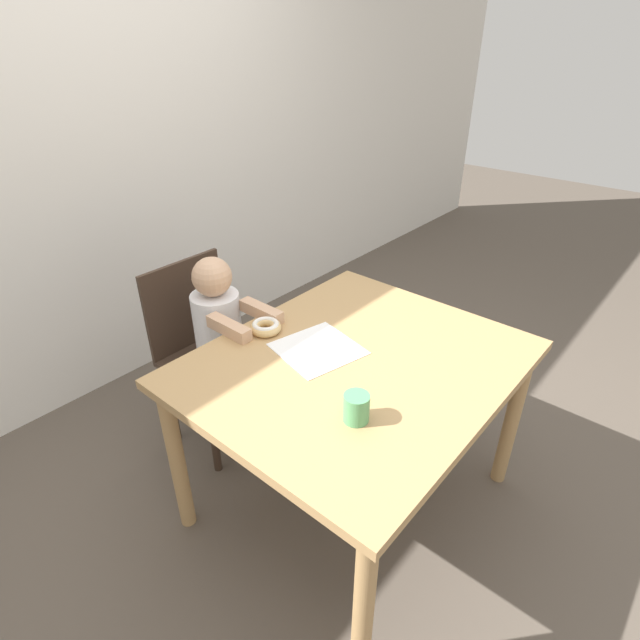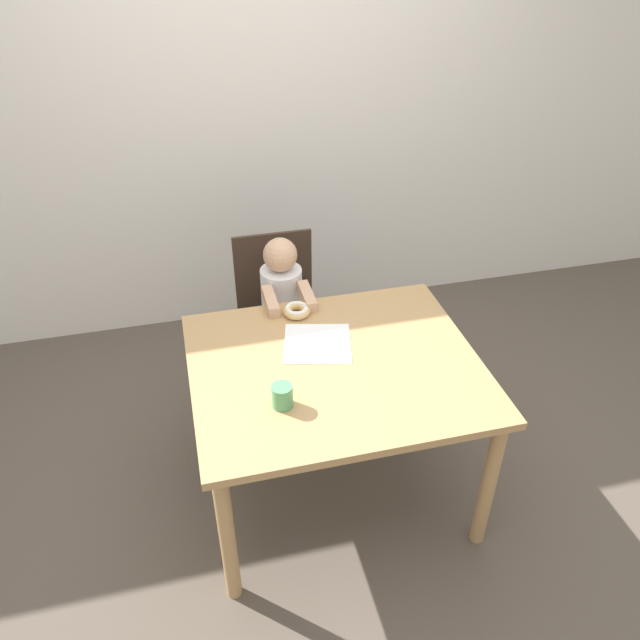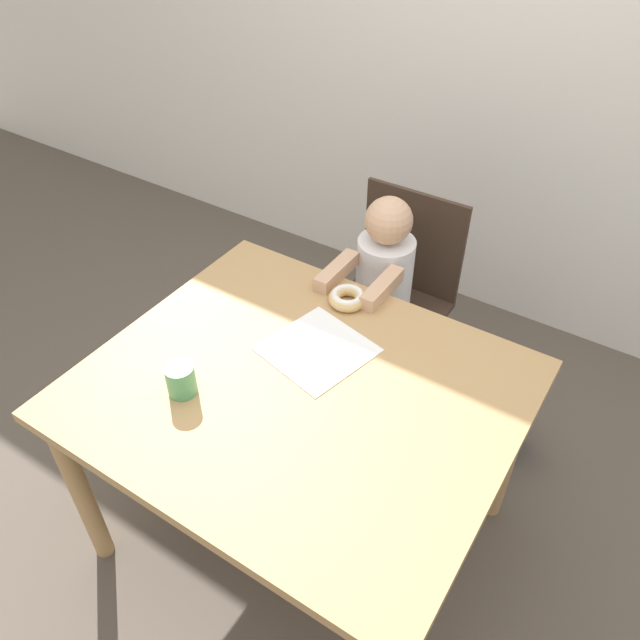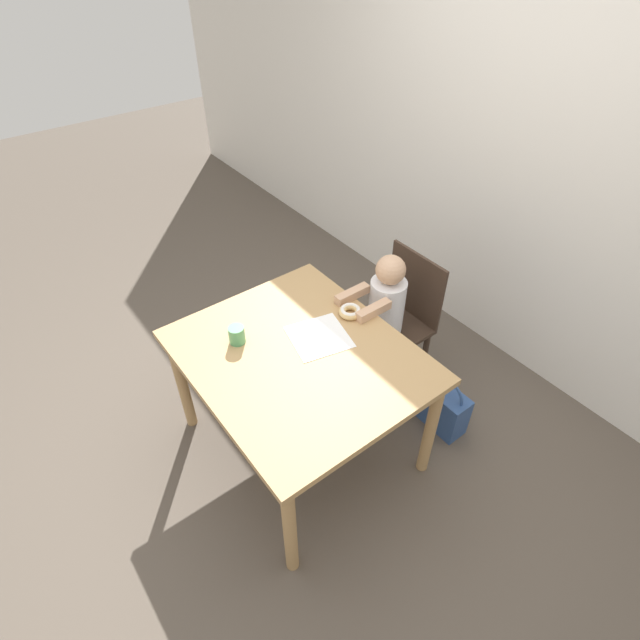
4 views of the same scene
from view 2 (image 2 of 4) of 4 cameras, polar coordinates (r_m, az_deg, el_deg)
name	(u,v)px [view 2 (image 2 of 4)]	position (r m, az deg, el deg)	size (l,w,h in m)	color
ground_plane	(333,484)	(3.02, 1.22, -14.75)	(12.00, 12.00, 0.00)	brown
wall_back	(263,117)	(3.64, -5.22, 17.97)	(8.00, 0.05, 2.50)	silver
dining_table	(335,381)	(2.57, 1.39, -5.57)	(1.16, 0.98, 0.72)	tan
chair	(279,315)	(3.26, -3.76, 0.50)	(0.40, 0.38, 0.88)	#38281E
child_figure	(283,321)	(3.15, -3.39, -0.09)	(0.22, 0.39, 0.96)	white
donut	(297,310)	(2.79, -2.14, 0.90)	(0.12, 0.12, 0.04)	#DBB270
napkin	(317,343)	(2.62, -0.24, -2.14)	(0.33, 0.33, 0.00)	white
handbag	(365,354)	(3.51, 4.10, -3.16)	(0.29, 0.14, 0.39)	#2D4C84
cup	(282,396)	(2.30, -3.48, -6.95)	(0.08, 0.08, 0.09)	#519E66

